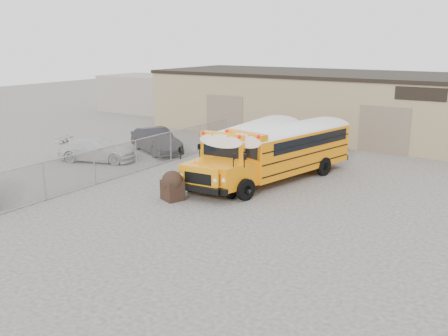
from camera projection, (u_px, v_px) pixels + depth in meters
The scene contains 9 objects.
ground at pixel (193, 206), 21.77m from camera, with size 120.00×120.00×0.00m, color #474441.
warehouse at pixel (350, 104), 37.46m from camera, with size 30.20×10.20×4.67m.
chainlink_fence at pixel (136, 156), 27.13m from camera, with size 0.07×18.07×1.81m.
distant_building_left at pixel (146, 93), 50.78m from camera, with size 8.00×6.00×3.60m, color gray.
school_bus_left at pixel (291, 130), 31.13m from camera, with size 3.00×9.62×2.78m.
school_bus_right at pixel (346, 133), 29.69m from camera, with size 4.46×10.06×2.86m.
tarp_bundle at pixel (172, 185), 22.44m from camera, with size 1.14×1.09×1.35m.
car_white at pixel (98, 150), 29.77m from camera, with size 1.92×4.71×1.37m, color silver.
car_dark at pixel (156, 141), 31.96m from camera, with size 1.65×4.72×1.56m, color #222227.
Camera 1 is at (12.36, -16.63, 7.00)m, focal length 40.00 mm.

